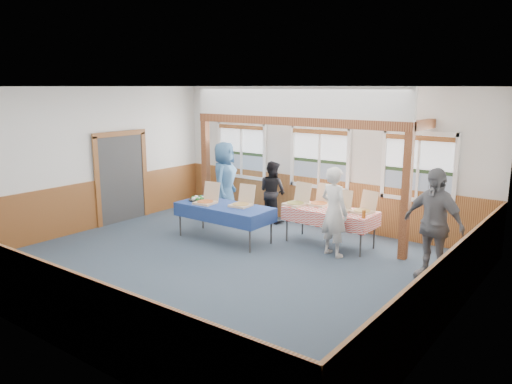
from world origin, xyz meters
TOP-DOWN VIEW (x-y plane):
  - floor at (0.00, 0.00)m, footprint 8.00×8.00m
  - ceiling at (0.00, 0.00)m, footprint 8.00×8.00m
  - wall_back at (0.00, 3.50)m, footprint 8.00×0.00m
  - wall_front at (0.00, -3.50)m, footprint 8.00×0.00m
  - wall_left at (-4.00, 0.00)m, footprint 0.00×8.00m
  - wall_right at (4.00, 0.00)m, footprint 0.00×8.00m
  - wainscot_back at (0.00, 3.48)m, footprint 7.98×0.05m
  - wainscot_front at (0.00, -3.48)m, footprint 7.98×0.05m
  - wainscot_left at (-3.98, 0.00)m, footprint 0.05×6.98m
  - wainscot_right at (3.98, 0.00)m, footprint 0.05×6.98m
  - cased_opening at (-3.96, 0.90)m, footprint 0.06×1.30m
  - window_left at (-2.30, 3.46)m, footprint 1.56×0.10m
  - window_mid at (0.00, 3.46)m, footprint 1.56×0.10m
  - window_right at (2.30, 3.46)m, footprint 1.56×0.10m
  - post_left at (-2.50, 2.30)m, footprint 0.15×0.15m
  - post_right at (2.50, 2.30)m, footprint 0.15×0.15m
  - cross_beam at (0.00, 2.30)m, footprint 5.15×0.18m
  - table_left at (-0.98, 1.20)m, footprint 2.26×1.48m
  - table_right at (0.97, 2.22)m, footprint 2.02×1.43m
  - pizza_box_a at (-1.39, 1.09)m, footprint 0.44×0.52m
  - pizza_box_b at (-0.64, 1.36)m, footprint 0.43×0.51m
  - pizza_box_c at (0.23, 2.12)m, footprint 0.47×0.55m
  - pizza_box_d at (0.62, 2.41)m, footprint 0.40×0.49m
  - pizza_box_e at (1.22, 2.14)m, footprint 0.40×0.48m
  - pizza_box_f at (1.63, 2.36)m, footprint 0.46×0.53m
  - veggie_tray at (-1.73, 1.20)m, footprint 0.41×0.41m
  - drink_glass at (1.82, 1.97)m, footprint 0.07×0.07m
  - woman_white at (1.34, 1.69)m, footprint 0.73×0.58m
  - woman_black at (-1.02, 3.02)m, footprint 0.80×0.68m
  - man_blue at (-2.11, 2.53)m, footprint 0.91×1.09m
  - person_grey at (3.23, 1.61)m, footprint 1.21×0.78m

SIDE VIEW (x-z plane):
  - floor at x=0.00m, z-range 0.00..0.00m
  - wainscot_back at x=0.00m, z-range 0.00..1.10m
  - wainscot_front at x=0.00m, z-range 0.00..1.10m
  - wainscot_left at x=-3.98m, z-range 0.00..1.10m
  - wainscot_right at x=3.98m, z-range 0.00..1.10m
  - table_right at x=0.97m, z-range 0.32..1.08m
  - table_left at x=-0.98m, z-range 0.33..1.09m
  - woman_black at x=-1.02m, z-range 0.00..1.48m
  - veggie_tray at x=-1.73m, z-range 0.74..0.84m
  - pizza_box_e at x=1.22m, z-range 0.62..1.03m
  - pizza_box_f at x=1.63m, z-range 0.62..1.03m
  - pizza_box_b at x=-0.64m, z-range 0.61..1.04m
  - pizza_box_d at x=0.62m, z-range 0.61..1.04m
  - pizza_box_a at x=-1.39m, z-range 0.61..1.04m
  - pizza_box_c at x=0.23m, z-range 0.60..1.05m
  - drink_glass at x=1.82m, z-range 0.76..0.91m
  - woman_white at x=1.34m, z-range 0.00..1.74m
  - man_blue at x=-2.11m, z-range 0.00..1.90m
  - person_grey at x=3.23m, z-range 0.00..1.91m
  - cased_opening at x=-3.96m, z-range 0.00..2.10m
  - post_left at x=-2.50m, z-range 0.00..2.40m
  - post_right at x=2.50m, z-range 0.00..2.40m
  - wall_back at x=0.00m, z-range -2.40..5.60m
  - wall_front at x=0.00m, z-range -2.40..5.60m
  - wall_left at x=-4.00m, z-range -2.40..5.60m
  - wall_right at x=4.00m, z-range -2.40..5.60m
  - window_left at x=-2.30m, z-range 0.95..2.41m
  - window_mid at x=0.00m, z-range 0.95..2.41m
  - window_right at x=2.30m, z-range 0.95..2.41m
  - cross_beam at x=0.00m, z-range 2.40..2.58m
  - ceiling at x=0.00m, z-range 3.20..3.20m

